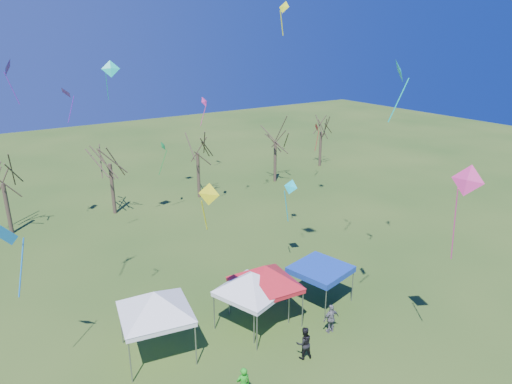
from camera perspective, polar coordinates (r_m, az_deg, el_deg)
ground at (r=25.09m, az=6.48°, el=-18.79°), size 140.00×140.00×0.00m
tree_2 at (r=41.70m, az=-18.03°, el=5.55°), size 3.71×3.71×8.18m
tree_3 at (r=44.37m, az=-7.41°, el=6.81°), size 3.59×3.59×7.91m
tree_4 at (r=49.10m, az=2.46°, el=8.10°), size 3.58×3.58×7.89m
tree_5 at (r=55.94m, az=8.21°, el=8.93°), size 3.39×3.39×7.46m
tent_white_west at (r=23.22m, az=-12.63°, el=-12.58°), size 4.62×4.62×4.14m
tent_white_mid at (r=24.76m, az=-0.53°, el=-10.45°), size 4.19×4.19×3.90m
tent_red at (r=25.19m, az=1.16°, el=-9.63°), size 4.56×4.56×4.03m
tent_blue at (r=27.66m, az=8.08°, el=-9.60°), size 3.60×3.60×2.36m
person_green at (r=21.64m, az=-1.59°, el=-22.91°), size 0.71×0.55×1.74m
person_dark at (r=23.95m, az=6.02°, el=-18.26°), size 1.00×0.88×1.73m
person_grey at (r=25.85m, az=9.37°, el=-15.34°), size 1.02×0.50×1.69m
kite_14 at (r=21.60m, az=-28.73°, el=-4.73°), size 1.27×1.28×3.29m
kite_19 at (r=38.75m, az=-6.46°, el=11.09°), size 1.00×0.88×2.43m
kite_13 at (r=39.11m, az=-22.61°, el=11.38°), size 1.03×1.27×2.74m
kite_17 at (r=29.75m, az=4.30°, el=0.54°), size 0.82×1.10×3.06m
kite_2 at (r=36.18m, az=-28.68°, el=13.50°), size 0.97×1.39×3.17m
kite_1 at (r=19.53m, az=-5.96°, el=-0.38°), size 0.81×0.92×2.25m
kite_18 at (r=27.69m, az=3.48°, el=21.98°), size 0.52×0.79×1.88m
kite_5 at (r=20.95m, az=24.87°, el=1.20°), size 0.84×1.46×4.49m
kite_22 at (r=40.51m, az=-11.51°, el=5.52°), size 1.08×1.10×2.91m
kite_11 at (r=34.78m, az=-17.73°, el=14.45°), size 1.40×0.98×2.81m
kite_12 at (r=49.89m, az=7.63°, el=7.97°), size 0.63×1.02×3.09m
kite_27 at (r=20.00m, az=17.57°, el=14.15°), size 1.05×1.08×2.55m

